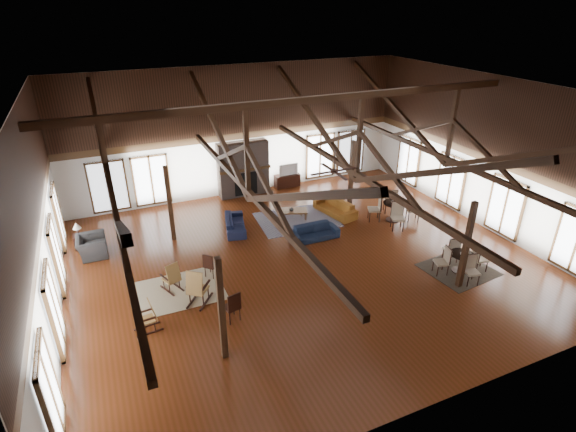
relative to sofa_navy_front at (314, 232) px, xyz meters
name	(u,v)px	position (x,y,z in m)	size (l,w,h in m)	color
floor	(304,260)	(-1.09, -1.33, -0.28)	(16.00, 16.00, 0.00)	#562412
ceiling	(307,92)	(-1.09, -1.33, 5.72)	(16.00, 14.00, 0.02)	black
wall_back	(239,132)	(-1.09, 5.67, 2.72)	(16.00, 0.02, 6.00)	silver
wall_front	(453,300)	(-1.09, -8.33, 2.72)	(16.00, 0.02, 6.00)	silver
wall_left	(37,228)	(-9.09, -1.33, 2.72)	(0.02, 14.00, 6.00)	silver
wall_right	(486,153)	(6.91, -1.33, 2.72)	(0.02, 14.00, 6.00)	silver
roof_truss	(306,154)	(-1.09, -1.33, 3.75)	(15.60, 14.07, 3.14)	black
post_grid	(304,223)	(-1.09, -1.33, 1.24)	(8.16, 7.16, 3.05)	black
fireplace	(243,169)	(-1.09, 5.34, 1.01)	(2.50, 0.69, 2.60)	brown
ceiling_fan	(334,170)	(-0.59, -2.33, 3.45)	(1.60, 1.60, 0.75)	black
sofa_navy_front	(314,232)	(0.00, 0.00, 0.00)	(1.93, 0.76, 0.56)	#121C32
sofa_navy_left	(235,223)	(-2.61, 1.98, 0.00)	(0.75, 1.93, 0.56)	#131936
sofa_orange	(335,207)	(1.86, 1.65, 0.02)	(0.82, 2.10, 0.61)	brown
coffee_table	(292,211)	(-0.13, 1.81, 0.14)	(1.40, 1.03, 0.48)	#5B331B
vase	(291,209)	(-0.20, 1.75, 0.29)	(0.18, 0.18, 0.19)	#B2B2B2
armchair	(92,246)	(-8.06, 2.16, 0.09)	(1.00, 1.15, 0.75)	#28282A
side_table_lamp	(79,239)	(-8.45, 2.91, 0.13)	(0.42, 0.42, 1.08)	black
rocking_chair_a	(172,278)	(-5.76, -1.28, 0.20)	(0.69, 0.89, 1.02)	olive
rocking_chair_b	(197,288)	(-5.20, -2.30, 0.29)	(0.97, 1.04, 1.21)	olive
rocking_chair_c	(150,316)	(-6.71, -2.94, 0.17)	(0.79, 0.47, 0.97)	olive
side_chair_a	(210,264)	(-4.46, -1.01, 0.25)	(0.54, 0.54, 0.91)	black
side_chair_b	(233,305)	(-4.44, -3.55, 0.30)	(0.51, 0.51, 1.00)	black
cafe_table_near	(461,259)	(3.54, -4.16, 0.21)	(1.95, 1.95, 0.99)	black
cafe_table_far	(394,208)	(3.81, 0.09, 0.29)	(2.19, 2.19, 1.14)	black
cup_near	(462,254)	(3.47, -4.22, 0.49)	(0.13, 0.13, 0.10)	#B2B2B2
cup_far	(392,202)	(3.72, 0.12, 0.58)	(0.12, 0.12, 0.09)	#B2B2B2
tv_console	(287,180)	(1.21, 5.42, 0.03)	(1.26, 0.47, 0.63)	black
television	(288,169)	(1.24, 5.42, 0.64)	(1.00, 0.13, 0.58)	#B2B2B2
rug_tan	(180,290)	(-5.57, -1.39, -0.28)	(2.70, 2.12, 0.01)	tan
rug_navy	(297,220)	(0.07, 1.78, -0.28)	(3.31, 2.48, 0.01)	#191843
rug_dark	(458,269)	(3.61, -4.06, -0.28)	(2.22, 2.02, 0.01)	black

